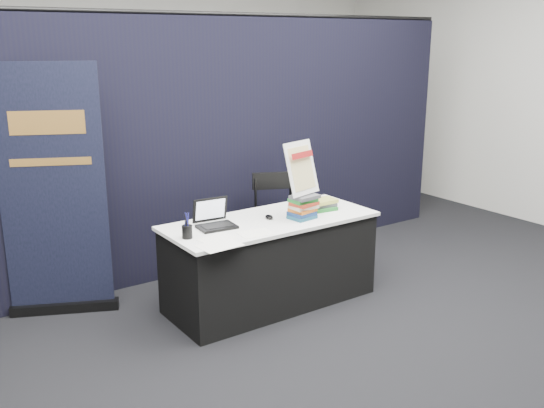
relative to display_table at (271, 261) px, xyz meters
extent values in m
plane|color=black|center=(0.00, -0.55, -0.38)|extent=(8.00, 8.00, 0.00)
cube|color=beige|center=(0.00, 3.45, 1.37)|extent=(8.00, 0.02, 3.50)
cube|color=black|center=(0.00, 1.05, 0.82)|extent=(6.00, 0.08, 2.40)
cube|color=black|center=(0.00, 0.00, -0.02)|extent=(1.76, 0.71, 0.72)
cube|color=silver|center=(0.00, 0.00, 0.36)|extent=(1.80, 0.75, 0.03)
cube|color=black|center=(-0.49, 0.04, 0.38)|extent=(0.31, 0.23, 0.02)
cube|color=black|center=(-0.49, 0.15, 0.50)|extent=(0.30, 0.08, 0.20)
cube|color=white|center=(-0.49, 0.14, 0.50)|extent=(0.25, 0.06, 0.16)
ellipsoid|color=black|center=(0.00, 0.02, 0.39)|extent=(0.08, 0.11, 0.03)
cube|color=white|center=(-0.62, -0.19, 0.38)|extent=(0.29, 0.23, 0.00)
cube|color=white|center=(-0.68, -0.33, 0.38)|extent=(0.32, 0.24, 0.00)
cube|color=white|center=(-0.31, -0.24, 0.38)|extent=(0.28, 0.21, 0.00)
cylinder|color=black|center=(-0.80, -0.05, 0.42)|extent=(0.09, 0.09, 0.10)
cube|color=navy|center=(0.24, -0.13, 0.39)|extent=(0.23, 0.18, 0.03)
cube|color=navy|center=(0.24, -0.13, 0.42)|extent=(0.23, 0.18, 0.03)
cube|color=#CD631C|center=(0.24, -0.13, 0.45)|extent=(0.23, 0.18, 0.03)
cube|color=beige|center=(0.24, -0.13, 0.47)|extent=(0.23, 0.18, 0.03)
cube|color=#9D2C19|center=(0.24, -0.13, 0.50)|extent=(0.23, 0.18, 0.03)
cube|color=#1B6825|center=(0.24, -0.13, 0.53)|extent=(0.23, 0.18, 0.03)
cube|color=#444549|center=(0.24, -0.13, 0.56)|extent=(0.23, 0.18, 0.03)
cube|color=#1B6825|center=(0.55, -0.02, 0.39)|extent=(0.22, 0.17, 0.03)
cube|color=#444549|center=(0.55, -0.02, 0.42)|extent=(0.22, 0.17, 0.03)
cube|color=#B1B347|center=(0.55, -0.02, 0.45)|extent=(0.22, 0.17, 0.03)
cube|color=black|center=(0.24, -0.15, 0.59)|extent=(0.22, 0.07, 0.01)
cylinder|color=black|center=(0.15, -0.06, 0.72)|extent=(0.04, 0.11, 0.32)
cylinder|color=black|center=(0.33, -0.06, 0.72)|extent=(0.04, 0.11, 0.32)
cube|color=white|center=(0.24, -0.10, 0.80)|extent=(0.36, 0.21, 0.43)
cube|color=#D8CA87|center=(0.24, -0.11, 0.80)|extent=(0.28, 0.16, 0.35)
cube|color=maroon|center=(0.24, -0.11, 0.91)|extent=(0.26, 0.08, 0.05)
cube|color=black|center=(-1.52, 0.82, -0.34)|extent=(0.83, 0.45, 0.08)
cube|color=black|center=(-1.52, 0.84, 0.64)|extent=(0.75, 0.37, 2.04)
cube|color=#B77F39|center=(-1.52, 0.82, 1.21)|extent=(0.51, 0.24, 0.18)
cube|color=#B77F39|center=(-1.52, 0.82, 0.90)|extent=(0.56, 0.26, 0.06)
cylinder|color=black|center=(0.30, 0.27, -0.14)|extent=(0.02, 0.02, 0.46)
cylinder|color=black|center=(0.72, 0.27, -0.14)|extent=(0.02, 0.02, 0.46)
cylinder|color=black|center=(0.30, 0.69, -0.14)|extent=(0.02, 0.02, 0.46)
cylinder|color=black|center=(0.72, 0.69, -0.14)|extent=(0.02, 0.02, 0.46)
cube|color=black|center=(0.51, 0.48, 0.11)|extent=(0.57, 0.57, 0.04)
cube|color=black|center=(0.51, 0.69, 0.50)|extent=(0.39, 0.20, 0.17)
camera|label=1|loc=(-2.75, -3.97, 1.84)|focal=40.00mm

